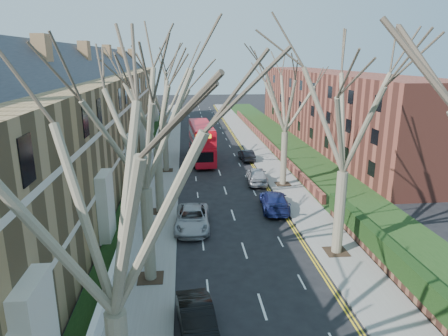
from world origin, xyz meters
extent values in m
cube|color=slate|center=(-6.00, 39.00, 0.06)|extent=(3.00, 102.00, 0.12)
cube|color=slate|center=(6.00, 39.00, 0.06)|extent=(3.00, 102.00, 0.12)
cube|color=olive|center=(-13.80, 31.00, 5.00)|extent=(9.00, 78.00, 10.00)
cube|color=#2A2E34|center=(-13.80, 31.00, 11.00)|extent=(4.67, 78.00, 4.67)
cube|color=beige|center=(-9.35, 31.00, 3.50)|extent=(0.12, 78.00, 0.35)
cube|color=beige|center=(-9.35, 31.00, 7.00)|extent=(0.12, 78.00, 0.35)
cube|color=brown|center=(17.50, 43.00, 5.00)|extent=(8.00, 54.00, 10.00)
cube|color=brown|center=(7.70, 43.00, 0.57)|extent=(0.35, 54.00, 0.90)
cube|color=brown|center=(7.70, 2.00, 0.42)|extent=(0.40, 24.00, 0.60)
cube|color=black|center=(7.70, 2.00, 1.32)|extent=(0.70, 24.00, 1.20)
cube|color=white|center=(-7.65, 31.00, 0.62)|extent=(0.30, 78.00, 1.00)
cube|color=#193513|center=(10.50, 39.00, 0.15)|extent=(6.00, 102.00, 0.06)
cylinder|color=#6E624E|center=(-5.70, 6.00, 2.75)|extent=(0.64, 0.64, 5.25)
cube|color=#2D2116|center=(-5.70, 6.00, 0.14)|extent=(1.40, 1.40, 0.05)
cylinder|color=#6E624E|center=(-5.70, 16.00, 2.66)|extent=(0.64, 0.64, 5.07)
cube|color=#2D2116|center=(-5.70, 16.00, 0.14)|extent=(1.40, 1.40, 0.05)
cylinder|color=#6E624E|center=(-5.70, 28.00, 2.75)|extent=(0.60, 0.60, 5.25)
cube|color=#2D2116|center=(-5.70, 28.00, 0.14)|extent=(1.40, 1.40, 0.05)
cylinder|color=#6E624E|center=(5.70, 8.00, 2.75)|extent=(0.64, 0.64, 5.25)
cube|color=#2D2116|center=(5.70, 8.00, 0.14)|extent=(1.40, 1.40, 0.05)
cylinder|color=#6E624E|center=(5.70, 22.00, 2.66)|extent=(0.60, 0.60, 5.07)
cube|color=#2D2116|center=(5.70, 22.00, 0.14)|extent=(1.40, 1.40, 0.05)
cube|color=#B10C19|center=(-1.65, 32.40, 1.37)|extent=(2.84, 10.32, 2.04)
cube|color=#B10C19|center=(-1.65, 32.40, 3.32)|extent=(2.82, 9.81, 1.86)
cube|color=black|center=(-1.65, 32.40, 1.79)|extent=(2.82, 9.50, 0.84)
cube|color=black|center=(-1.65, 32.40, 3.41)|extent=(2.81, 9.30, 0.84)
imported|color=black|center=(-3.28, 1.20, 0.71)|extent=(2.03, 4.47, 1.42)
imported|color=#9FA0A5|center=(-3.23, 12.84, 0.73)|extent=(2.68, 5.39, 1.47)
imported|color=navy|center=(3.47, 15.84, 0.75)|extent=(2.61, 5.35, 1.50)
imported|color=#92949B|center=(3.33, 22.96, 0.79)|extent=(2.26, 4.80, 1.59)
imported|color=black|center=(3.70, 32.05, 0.65)|extent=(1.65, 4.02, 1.29)
camera|label=1|loc=(-3.60, -13.98, 11.95)|focal=32.00mm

